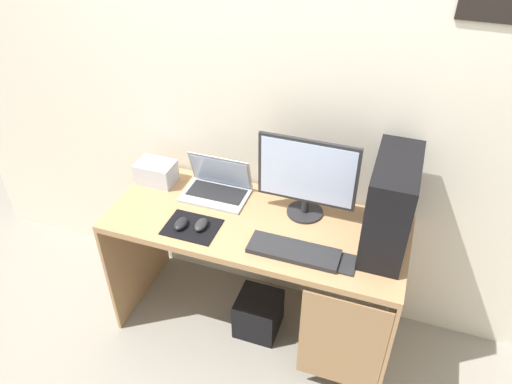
{
  "coord_description": "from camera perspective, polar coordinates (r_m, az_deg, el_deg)",
  "views": [
    {
      "loc": [
        0.61,
        -1.75,
        2.34
      ],
      "look_at": [
        0.0,
        0.0,
        0.96
      ],
      "focal_mm": 34.44,
      "sensor_mm": 36.0,
      "label": 1
    }
  ],
  "objects": [
    {
      "name": "wall_back",
      "position": [
        2.41,
        2.77,
        11.22
      ],
      "size": [
        4.0,
        0.05,
        2.6
      ],
      "color": "beige",
      "rests_on": "ground_plane"
    },
    {
      "name": "monitor",
      "position": [
        2.34,
        5.94,
        1.72
      ],
      "size": [
        0.48,
        0.18,
        0.43
      ],
      "color": "#232326",
      "rests_on": "desk"
    },
    {
      "name": "mousepad",
      "position": [
        2.41,
        -7.45,
        -4.05
      ],
      "size": [
        0.26,
        0.2,
        0.0
      ],
      "primitive_type": "cube",
      "color": "black",
      "rests_on": "desk"
    },
    {
      "name": "laptop",
      "position": [
        2.59,
        -4.53,
        0.62
      ],
      "size": [
        0.34,
        0.22,
        0.21
      ],
      "color": "#9EA3A8",
      "rests_on": "desk"
    },
    {
      "name": "cell_phone",
      "position": [
        2.23,
        10.62,
        -8.27
      ],
      "size": [
        0.07,
        0.13,
        0.01
      ],
      "primitive_type": "cube",
      "color": "#232326",
      "rests_on": "desk"
    },
    {
      "name": "subwoofer",
      "position": [
        2.87,
        0.27,
        -13.94
      ],
      "size": [
        0.24,
        0.24,
        0.24
      ],
      "primitive_type": "cube",
      "color": "black",
      "rests_on": "ground_plane"
    },
    {
      "name": "projector",
      "position": [
        2.71,
        -11.5,
        2.26
      ],
      "size": [
        0.2,
        0.14,
        0.12
      ],
      "primitive_type": "cube",
      "color": "#B7BCC6",
      "rests_on": "desk"
    },
    {
      "name": "keyboard",
      "position": [
        2.25,
        4.41,
        -6.87
      ],
      "size": [
        0.42,
        0.14,
        0.02
      ],
      "primitive_type": "cube",
      "color": "#232326",
      "rests_on": "desk"
    },
    {
      "name": "mouse_left",
      "position": [
        2.38,
        -6.4,
        -3.79
      ],
      "size": [
        0.06,
        0.1,
        0.03
      ],
      "primitive_type": "ellipsoid",
      "color": "#232326",
      "rests_on": "mousepad"
    },
    {
      "name": "desk",
      "position": [
        2.51,
        0.35,
        -6.41
      ],
      "size": [
        1.48,
        0.6,
        0.78
      ],
      "color": "#A37A51",
      "rests_on": "ground_plane"
    },
    {
      "name": "mouse_right",
      "position": [
        2.4,
        -8.71,
        -3.65
      ],
      "size": [
        0.06,
        0.1,
        0.03
      ],
      "primitive_type": "ellipsoid",
      "color": "black",
      "rests_on": "mousepad"
    },
    {
      "name": "ground_plane",
      "position": [
        2.98,
        0.0,
        -14.87
      ],
      "size": [
        8.0,
        8.0,
        0.0
      ],
      "primitive_type": "plane",
      "color": "gray"
    },
    {
      "name": "pc_tower",
      "position": [
        2.23,
        15.35,
        -1.52
      ],
      "size": [
        0.19,
        0.42,
        0.46
      ],
      "primitive_type": "cube",
      "color": "black",
      "rests_on": "desk"
    }
  ]
}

